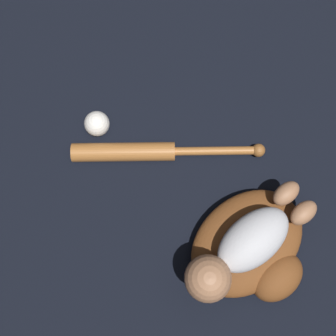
{
  "coord_description": "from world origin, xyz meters",
  "views": [
    {
      "loc": [
        0.18,
        -0.06,
        1.27
      ],
      "look_at": [
        0.02,
        -0.3,
        0.07
      ],
      "focal_mm": 50.0,
      "sensor_mm": 36.0,
      "label": 1
    }
  ],
  "objects_px": {
    "baseball_glove": "(252,248)",
    "baby_figure": "(241,250)",
    "baseball": "(97,124)",
    "baseball_bat": "(143,152)"
  },
  "relations": [
    {
      "from": "baseball_glove",
      "to": "baseball",
      "type": "relative_size",
      "value": 4.87
    },
    {
      "from": "baseball_bat",
      "to": "baseball_glove",
      "type": "bearing_deg",
      "value": 102.0
    },
    {
      "from": "baseball_glove",
      "to": "baseball",
      "type": "bearing_deg",
      "value": -74.71
    },
    {
      "from": "baseball_bat",
      "to": "baseball",
      "type": "xyz_separation_m",
      "value": [
        0.06,
        -0.14,
        0.01
      ]
    },
    {
      "from": "baby_figure",
      "to": "baseball",
      "type": "height_order",
      "value": "baby_figure"
    },
    {
      "from": "baby_figure",
      "to": "baseball_bat",
      "type": "xyz_separation_m",
      "value": [
        0.04,
        -0.36,
        -0.11
      ]
    },
    {
      "from": "baseball_bat",
      "to": "baseball",
      "type": "distance_m",
      "value": 0.15
    },
    {
      "from": "baseball_glove",
      "to": "baby_figure",
      "type": "xyz_separation_m",
      "value": [
        0.04,
        -0.02,
        0.09
      ]
    },
    {
      "from": "baseball_glove",
      "to": "baby_figure",
      "type": "bearing_deg",
      "value": -22.7
    },
    {
      "from": "baseball",
      "to": "baseball_glove",
      "type": "bearing_deg",
      "value": 105.29
    }
  ]
}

